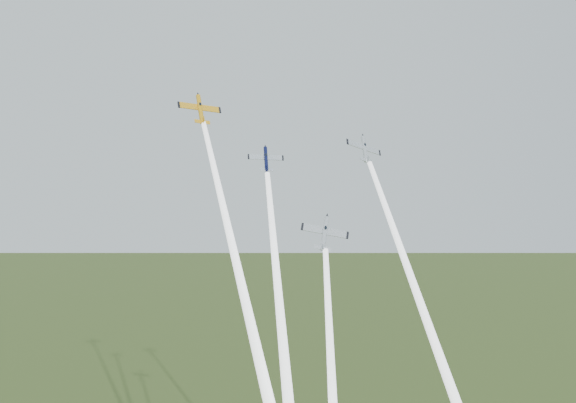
{
  "coord_description": "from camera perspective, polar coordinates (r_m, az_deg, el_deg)",
  "views": [
    {
      "loc": [
        -3.63,
        -135.48,
        95.08
      ],
      "look_at": [
        0.0,
        -6.0,
        92.0
      ],
      "focal_mm": 45.0,
      "sensor_mm": 36.0,
      "label": 1
    }
  ],
  "objects": [
    {
      "name": "smoke_trail_navy",
      "position": [
        115.61,
        -0.43,
        -10.82
      ],
      "size": [
        7.16,
        37.19,
        54.01
      ],
      "primitive_type": null,
      "rotation": [
        -0.59,
        0.0,
        0.14
      ],
      "color": "white"
    },
    {
      "name": "plane_yellow",
      "position": [
        141.77,
        -6.95,
        7.25
      ],
      "size": [
        9.99,
        9.27,
        8.68
      ],
      "primitive_type": null,
      "rotation": [
        0.98,
        0.08,
        0.42
      ],
      "color": "#F0A514"
    },
    {
      "name": "plane_silver_right",
      "position": [
        138.59,
        6.07,
        4.15
      ],
      "size": [
        7.66,
        8.54,
        8.91
      ],
      "primitive_type": null,
      "rotation": [
        0.98,
        0.27,
        0.42
      ],
      "color": "silver"
    },
    {
      "name": "plane_navy",
      "position": [
        132.4,
        -1.75,
        3.38
      ],
      "size": [
        7.07,
        5.44,
        6.29
      ],
      "primitive_type": null,
      "rotation": [
        0.98,
        0.03,
        0.14
      ],
      "color": "#0D123C"
    },
    {
      "name": "smoke_trail_silver_right",
      "position": [
        122.82,
        11.64,
        -11.2
      ],
      "size": [
        19.46,
        40.25,
        62.72
      ],
      "primitive_type": null,
      "rotation": [
        -0.59,
        0.0,
        0.42
      ],
      "color": "white"
    },
    {
      "name": "plane_silver_low",
      "position": [
        125.31,
        2.92,
        -2.53
      ],
      "size": [
        9.75,
        5.78,
        9.14
      ],
      "primitive_type": null,
      "rotation": [
        0.98,
        0.19,
        -0.0
      ],
      "color": "#B7BDC6"
    },
    {
      "name": "smoke_trail_yellow",
      "position": [
        122.53,
        -3.73,
        -6.42
      ],
      "size": [
        18.32,
        37.4,
        58.17
      ],
      "primitive_type": null,
      "rotation": [
        -0.59,
        0.0,
        0.42
      ],
      "color": "white"
    }
  ]
}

